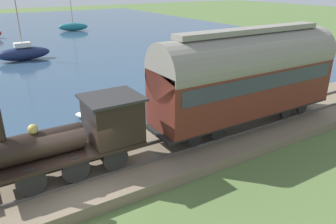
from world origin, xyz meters
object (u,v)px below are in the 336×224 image
object	(u,v)px
passenger_coach	(248,74)
rowboat_off_pier	(96,116)
sailboat_teal	(73,27)
steam_locomotive	(82,133)
sailboat_navy	(24,53)

from	to	relation	value
passenger_coach	rowboat_off_pier	size ratio (longest dim) A/B	4.12
passenger_coach	sailboat_teal	xyz separation A→B (m)	(42.89, -4.00, -2.58)
steam_locomotive	rowboat_off_pier	distance (m)	6.66
steam_locomotive	sailboat_teal	size ratio (longest dim) A/B	0.71
rowboat_off_pier	passenger_coach	bearing A→B (deg)	-86.60
rowboat_off_pier	steam_locomotive	bearing A→B (deg)	-155.52
steam_locomotive	passenger_coach	bearing A→B (deg)	-90.00
sailboat_teal	rowboat_off_pier	distance (m)	38.35
sailboat_navy	steam_locomotive	bearing A→B (deg)	174.33
sailboat_teal	sailboat_navy	bearing A→B (deg)	164.20
steam_locomotive	sailboat_teal	xyz separation A→B (m)	(42.89, -12.45, -1.48)
steam_locomotive	sailboat_navy	distance (m)	24.60
sailboat_teal	rowboat_off_pier	world-z (taller)	sailboat_teal
steam_locomotive	sailboat_teal	bearing A→B (deg)	-16.19
passenger_coach	rowboat_off_pier	distance (m)	8.84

